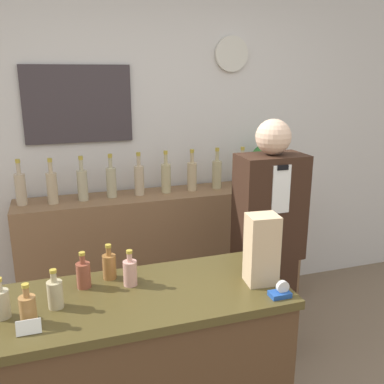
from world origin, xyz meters
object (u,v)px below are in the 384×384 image
(tape_dispenser, at_px, (281,292))
(paper_bag, at_px, (262,249))
(shopkeeper, at_px, (268,248))
(potted_plant, at_px, (265,163))

(tape_dispenser, bearing_deg, paper_bag, 99.40)
(paper_bag, relative_size, tape_dispenser, 3.64)
(paper_bag, bearing_deg, shopkeeper, 59.06)
(shopkeeper, relative_size, tape_dispenser, 17.87)
(potted_plant, xyz_separation_m, paper_bag, (-0.74, -1.40, -0.07))
(potted_plant, relative_size, paper_bag, 0.98)
(shopkeeper, height_order, tape_dispenser, shopkeeper)
(potted_plant, xyz_separation_m, tape_dispenser, (-0.72, -1.55, -0.21))
(paper_bag, bearing_deg, potted_plant, 62.04)
(shopkeeper, distance_m, tape_dispenser, 0.85)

